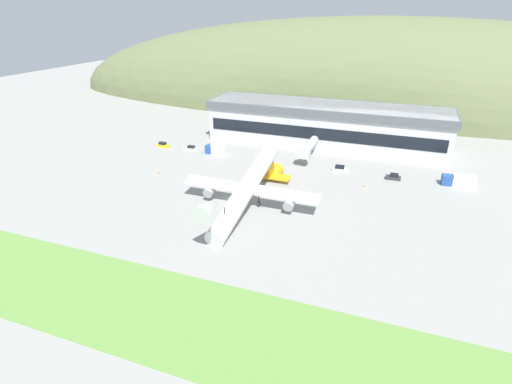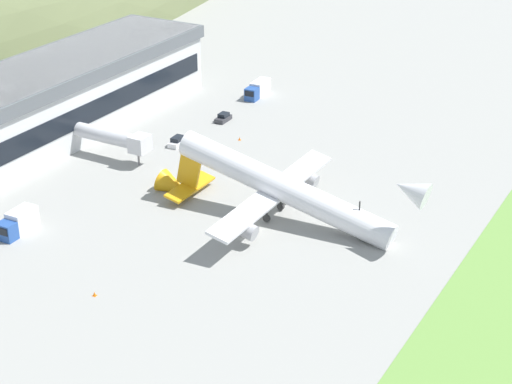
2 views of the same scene
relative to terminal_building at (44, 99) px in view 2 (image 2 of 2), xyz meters
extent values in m
plane|color=gray|center=(-12.51, -49.71, -7.58)|extent=(430.80, 430.80, 0.00)
cube|color=silver|center=(0.00, 0.02, -0.89)|extent=(75.80, 17.42, 13.38)
cube|color=#565B60|center=(0.00, 0.02, 4.60)|extent=(77.00, 18.62, 2.40)
cube|color=black|center=(0.00, -8.74, -1.56)|extent=(72.77, 0.16, 3.75)
cylinder|color=silver|center=(-1.54, -15.37, -3.58)|extent=(2.60, 13.36, 2.60)
cube|color=silver|center=(-1.54, -22.05, -3.58)|extent=(3.38, 2.86, 2.86)
cylinder|color=slate|center=(-1.54, -21.55, -5.58)|extent=(0.36, 0.36, 4.00)
cylinder|color=silver|center=(-6.98, -52.31, -2.49)|extent=(4.02, 35.01, 11.42)
cone|color=silver|center=(-6.98, -71.54, 1.73)|extent=(3.94, 5.17, 4.80)
cone|color=orange|center=(-6.98, -32.68, -6.80)|extent=(3.94, 5.95, 4.97)
cube|color=orange|center=(-6.98, -35.83, -2.15)|extent=(0.50, 5.23, 8.51)
cube|color=orange|center=(-6.98, -35.63, -6.15)|extent=(10.46, 2.83, 0.96)
cube|color=silver|center=(-6.98, -50.60, -3.57)|extent=(32.28, 3.61, 1.21)
cylinder|color=#9E9EA3|center=(-16.67, -51.13, -5.00)|extent=(2.30, 4.01, 3.02)
cylinder|color=#9E9EA3|center=(2.70, -51.13, -5.00)|extent=(2.30, 4.01, 3.02)
cylinder|color=#2D2D2D|center=(-9.20, -50.60, -5.78)|extent=(0.28, 0.28, 2.20)
cylinder|color=#2D2D2D|center=(-9.20, -50.60, -6.88)|extent=(0.45, 1.10, 1.10)
cylinder|color=#2D2D2D|center=(-4.77, -50.60, -5.78)|extent=(0.28, 0.28, 2.20)
cylinder|color=#2D2D2D|center=(-4.77, -50.60, -6.88)|extent=(0.45, 1.10, 1.10)
cylinder|color=#2D2D2D|center=(-6.98, -64.26, -2.67)|extent=(0.22, 0.22, 1.98)
cylinder|color=#2D2D2D|center=(-6.98, -64.26, -3.66)|extent=(0.30, 0.82, 0.82)
cube|color=silver|center=(9.12, -22.34, -7.13)|extent=(4.62, 2.20, 0.91)
cube|color=black|center=(8.89, -22.36, -6.30)|extent=(2.59, 1.77, 0.74)
cube|color=#333338|center=(23.17, -23.16, -7.15)|extent=(3.86, 2.00, 0.86)
cube|color=black|center=(23.36, -23.15, -6.37)|extent=(2.14, 1.66, 0.70)
cube|color=#264C99|center=(36.18, -22.03, -6.28)|extent=(2.69, 2.53, 2.60)
cube|color=black|center=(34.88, -22.11, -5.81)|extent=(0.21, 2.02, 1.14)
cube|color=silver|center=(40.13, -21.77, -6.08)|extent=(5.53, 2.72, 3.01)
cube|color=#264C99|center=(-31.91, -21.08, -6.26)|extent=(2.17, 2.63, 2.63)
cube|color=black|center=(-32.99, -21.12, -5.79)|extent=(0.15, 2.18, 1.16)
cube|color=silver|center=(-28.65, -20.97, -5.93)|extent=(4.52, 2.71, 3.29)
cube|color=orange|center=(16.44, -30.78, -7.56)|extent=(0.52, 0.52, 0.03)
cone|color=orange|center=(16.44, -30.78, -7.27)|extent=(0.40, 0.40, 0.55)
cube|color=orange|center=(-37.40, -41.28, -7.56)|extent=(0.52, 0.52, 0.03)
cone|color=orange|center=(-37.40, -41.28, -7.27)|extent=(0.40, 0.40, 0.55)
camera|label=1|loc=(23.00, -127.24, 33.83)|focal=28.00mm
camera|label=2|loc=(-107.09, -104.51, 51.38)|focal=60.00mm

